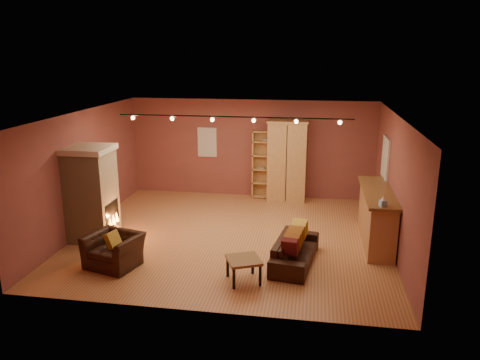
% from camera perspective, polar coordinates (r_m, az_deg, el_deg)
% --- Properties ---
extents(floor, '(7.00, 7.00, 0.00)m').
position_cam_1_polar(floor, '(10.81, -1.00, -6.87)').
color(floor, '#9C5F37').
rests_on(floor, ground).
extents(ceiling, '(7.00, 7.00, 0.00)m').
position_cam_1_polar(ceiling, '(10.09, -1.08, 8.01)').
color(ceiling, brown).
rests_on(ceiling, back_wall).
extents(back_wall, '(7.00, 0.02, 2.80)m').
position_cam_1_polar(back_wall, '(13.49, 1.41, 3.85)').
color(back_wall, brown).
rests_on(back_wall, floor).
extents(left_wall, '(0.02, 6.50, 2.80)m').
position_cam_1_polar(left_wall, '(11.50, -18.48, 1.02)').
color(left_wall, brown).
rests_on(left_wall, floor).
extents(right_wall, '(0.02, 6.50, 2.80)m').
position_cam_1_polar(right_wall, '(10.36, 18.39, -0.50)').
color(right_wall, brown).
rests_on(right_wall, floor).
extents(fireplace, '(1.01, 0.98, 2.12)m').
position_cam_1_polar(fireplace, '(10.86, -17.61, -1.58)').
color(fireplace, '#C6B589').
rests_on(fireplace, floor).
extents(back_window, '(0.56, 0.04, 0.86)m').
position_cam_1_polar(back_window, '(13.68, -4.02, 4.62)').
color(back_window, silver).
rests_on(back_window, back_wall).
extents(bookcase, '(0.80, 0.31, 1.95)m').
position_cam_1_polar(bookcase, '(13.43, 3.25, 2.00)').
color(bookcase, tan).
rests_on(bookcase, floor).
extents(armoire, '(1.12, 0.64, 2.28)m').
position_cam_1_polar(armoire, '(13.17, 5.75, 2.36)').
color(armoire, tan).
rests_on(armoire, floor).
extents(bar_counter, '(0.66, 2.49, 1.19)m').
position_cam_1_polar(bar_counter, '(10.72, 16.31, -4.28)').
color(bar_counter, '#B57F53').
rests_on(bar_counter, floor).
extents(tissue_box, '(0.15, 0.15, 0.21)m').
position_cam_1_polar(tissue_box, '(9.50, 17.04, -2.55)').
color(tissue_box, '#84ADD4').
rests_on(tissue_box, bar_counter).
extents(right_window, '(0.05, 0.90, 1.00)m').
position_cam_1_polar(right_window, '(11.64, 17.32, 2.55)').
color(right_window, silver).
rests_on(right_window, right_wall).
extents(loveseat, '(0.78, 1.85, 0.75)m').
position_cam_1_polar(loveseat, '(9.44, 6.74, -7.94)').
color(loveseat, black).
rests_on(loveseat, floor).
extents(armchair, '(1.13, 0.89, 0.87)m').
position_cam_1_polar(armchair, '(9.58, -15.17, -7.63)').
color(armchair, black).
rests_on(armchair, floor).
extents(coffee_table, '(0.77, 0.77, 0.44)m').
position_cam_1_polar(coffee_table, '(8.68, 0.45, -9.96)').
color(coffee_table, brown).
rests_on(coffee_table, floor).
extents(track_rail, '(5.20, 0.09, 0.13)m').
position_cam_1_polar(track_rail, '(10.30, -0.88, 7.53)').
color(track_rail, black).
rests_on(track_rail, ceiling).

